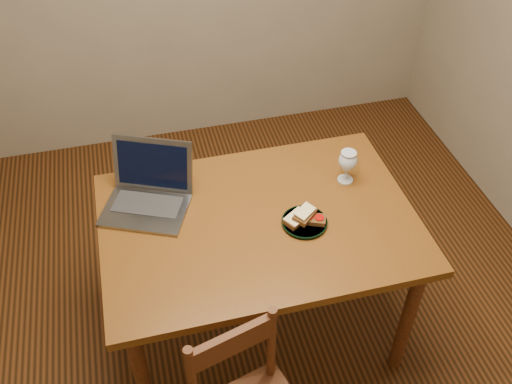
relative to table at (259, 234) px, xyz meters
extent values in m
cube|color=black|center=(0.01, 0.09, -0.66)|extent=(3.20, 3.20, 0.02)
cube|color=#512C0D|center=(0.00, 0.00, 0.07)|extent=(1.30, 0.90, 0.04)
cylinder|color=#351A0B|center=(-0.57, -0.37, -0.30)|extent=(0.06, 0.06, 0.70)
cylinder|color=#351A0B|center=(0.57, -0.37, -0.30)|extent=(0.06, 0.06, 0.70)
cylinder|color=#351A0B|center=(-0.57, 0.37, -0.30)|extent=(0.06, 0.06, 0.70)
cylinder|color=#351A0B|center=(0.57, 0.37, -0.30)|extent=(0.06, 0.06, 0.70)
cube|color=#351A0B|center=(-0.23, -0.54, 0.08)|extent=(0.31, 0.11, 0.11)
cylinder|color=black|center=(0.17, -0.07, 0.09)|extent=(0.19, 0.19, 0.02)
cube|color=slate|center=(-0.45, 0.16, 0.09)|extent=(0.41, 0.36, 0.02)
cube|color=slate|center=(-0.39, 0.30, 0.22)|extent=(0.34, 0.21, 0.24)
cube|color=black|center=(-0.39, 0.30, 0.22)|extent=(0.30, 0.17, 0.19)
camera|label=1|loc=(-0.42, -1.60, 1.77)|focal=40.00mm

